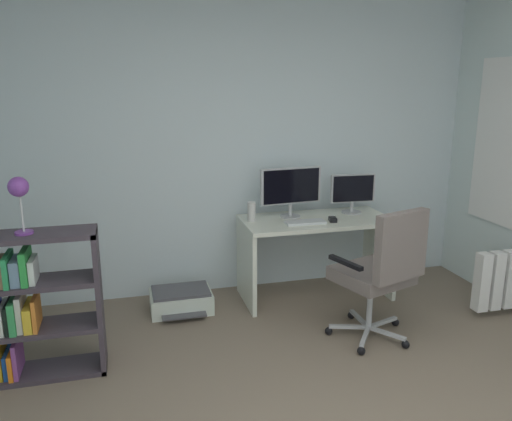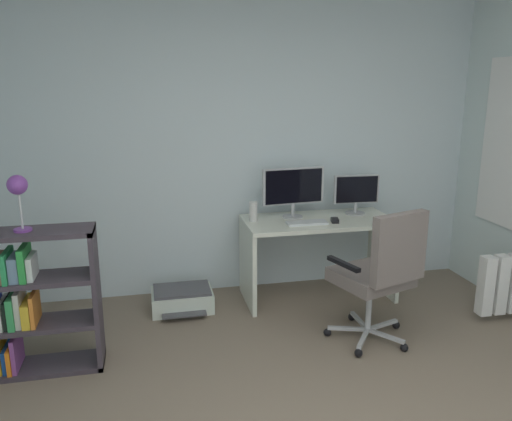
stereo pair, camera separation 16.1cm
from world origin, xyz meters
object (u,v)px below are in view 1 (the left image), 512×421
Objects in this scene: monitor_secondary at (353,191)px; keyboard at (305,222)px; monitor_main at (291,188)px; office_chair at (382,268)px; computer_mouse at (333,219)px; desk_lamp at (19,192)px; desk at (316,240)px; desktop_speaker at (251,212)px; printer at (181,300)px; bookshelf at (28,306)px.

monitor_secondary reaches higher than keyboard.
office_chair is at bearing -70.49° from monitor_main.
office_chair is (-0.23, -1.02, -0.35)m from monitor_secondary.
computer_mouse is at bearing 0.79° from keyboard.
desk_lamp is at bearing -152.41° from computer_mouse.
desk is 3.65× the size of desk_lamp.
desktop_speaker reaches higher than keyboard.
desk is at bearing -164.97° from monitor_secondary.
printer is (-1.59, -0.12, -0.84)m from monitor_secondary.
computer_mouse is 2.45m from bookshelf.
office_chair is 2.41m from bookshelf.
desktop_speaker is 1.89m from desk_lamp.
bookshelf reaches higher than desktop_speaker.
monitor_main is 0.46m from computer_mouse.
computer_mouse is 0.10× the size of bookshelf.
bookshelf is 2.72× the size of desk_lamp.
desk_lamp is at bearing -157.08° from monitor_main.
printer is (-1.21, -0.02, -0.43)m from desk.
desk is 7.68× the size of desktop_speaker.
office_chair reaches higher than desk.
monitor_secondary is at bearing 15.03° from desk.
desktop_speaker is at bearing 6.57° from printer.
office_chair is (0.15, -0.91, 0.05)m from desk.
desk is 2.33× the size of monitor_main.
computer_mouse is (0.10, -0.13, 0.22)m from desk.
monitor_main reaches higher than printer.
monitor_secondary reaches higher than printer.
desk_lamp is 0.70× the size of printer.
keyboard is 0.95× the size of desk_lamp.
monitor_secondary is 0.96m from desktop_speaker.
monitor_secondary reaches higher than computer_mouse.
bookshelf is 0.75m from desk_lamp.
computer_mouse reaches higher than printer.
monitor_secondary is at bearing 0.01° from monitor_main.
office_chair is (0.36, -1.02, -0.41)m from monitor_main.
monitor_secondary is at bearing 24.24° from keyboard.
desk_lamp is at bearing -144.30° from printer.
monitor_secondary is 1.15× the size of desk_lamp.
computer_mouse reaches higher than keyboard.
desk is 1.28m from printer.
desk_lamp is (-2.38, 0.16, 0.66)m from office_chair.
monitor_secondary is 2.77m from desk_lamp.
office_chair is at bearing -3.85° from desk_lamp.
keyboard is (-0.53, -0.23, -0.20)m from monitor_secondary.
bookshelf is at bearing -152.57° from computer_mouse.
desk_lamp reaches higher than office_chair.
monitor_main is 0.41m from desktop_speaker.
desk_lamp reaches higher than monitor_main.
bookshelf is at bearing 176.16° from office_chair.
monitor_main is 1.65× the size of keyboard.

